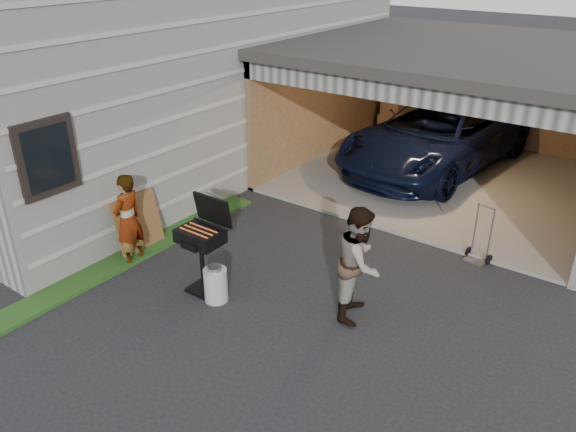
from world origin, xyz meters
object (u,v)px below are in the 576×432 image
plywood_panel (138,224)px  bbq_grill (202,239)px  minivan (436,139)px  woman (128,220)px  hand_truck (478,251)px  man (360,263)px  propane_tank (216,285)px

plywood_panel → bbq_grill: bearing=-8.1°
minivan → bbq_grill: minivan is taller
woman → hand_truck: bearing=118.2°
woman → plywood_panel: 0.52m
hand_truck → minivan: bearing=135.0°
minivan → woman: size_ratio=3.46×
hand_truck → bbq_grill: bearing=-121.2°
bbq_grill → plywood_panel: bbq_grill is taller
woman → hand_truck: 5.65m
woman → hand_truck: woman is taller
minivan → woman: (-2.27, -6.78, 0.03)m
man → plywood_panel: bearing=83.0°
woman → man: size_ratio=0.94×
minivan → bbq_grill: 6.71m
man → plywood_panel: size_ratio=1.68×
minivan → hand_truck: (2.24, -3.43, -0.55)m
minivan → hand_truck: size_ratio=5.40×
hand_truck → woman: bearing=-131.6°
woman → bbq_grill: bearing=86.3°
minivan → bbq_grill: bearing=-89.8°
minivan → bbq_grill: (-0.77, -6.66, 0.12)m
minivan → hand_truck: 4.14m
man → bbq_grill: (-2.14, -0.81, 0.04)m
plywood_panel → man: bearing=8.3°
propane_tank → hand_truck: size_ratio=0.52×
bbq_grill → woman: bearing=-175.4°
propane_tank → hand_truck: 4.29m
minivan → woman: woman is taller
woman → man: 3.76m
woman → man: bearing=96.0°
propane_tank → hand_truck: hand_truck is taller
man → bbq_grill: size_ratio=1.13×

